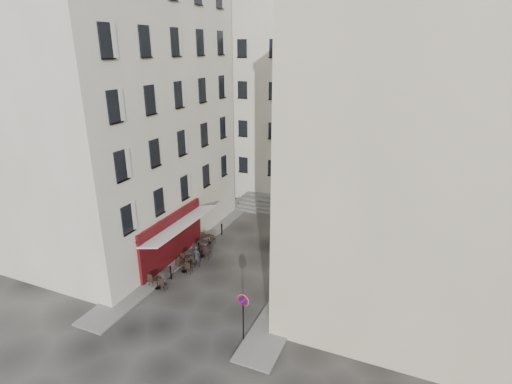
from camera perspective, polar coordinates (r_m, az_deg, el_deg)
The scene contains 18 objects.
ground at distance 26.17m, azimuth -4.71°, elevation -12.67°, with size 90.00×90.00×0.00m, color black.
sidewalk_left at distance 31.14m, azimuth -8.68°, elevation -7.05°, with size 2.00×22.00×0.12m, color slate.
sidewalk_right at distance 27.09m, azimuth 6.96°, elevation -11.38°, with size 2.00×18.00×0.12m, color slate.
building_left at distance 30.94m, azimuth -20.43°, elevation 11.74°, with size 12.20×16.20×20.60m.
building_right at distance 23.36m, azimuth 22.64°, elevation 6.63°, with size 12.20×14.20×18.60m.
building_back at distance 40.35m, azimuth 6.49°, elevation 13.06°, with size 18.20×10.20×18.60m.
cafe_storefront at distance 28.02m, azimuth -11.76°, elevation -6.32°, with size 1.74×7.30×3.50m.
stone_steps at distance 36.32m, azimuth 4.49°, elevation -2.23°, with size 9.00×3.15×0.80m.
bollard_near at distance 26.68m, azimuth -12.08°, elevation -11.08°, with size 0.12×0.12×0.98m.
bollard_mid at distance 29.20m, azimuth -8.16°, elevation -7.92°, with size 0.12×0.12×0.98m.
bollard_far at distance 31.91m, azimuth -4.93°, elevation -5.26°, with size 0.12×0.12×0.98m.
no_parking_sign at distance 20.56m, azimuth -1.86°, elevation -16.34°, with size 0.62×0.13×2.71m.
bistro_table_a at distance 25.94m, azimuth -13.88°, elevation -12.39°, with size 1.28×0.60×0.90m.
bistro_table_b at distance 27.30m, azimuth -10.24°, elevation -10.38°, with size 1.23×0.58×0.86m.
bistro_table_c at distance 28.06m, azimuth -9.59°, elevation -9.47°, with size 1.19×0.56×0.84m.
bistro_table_d at distance 28.90m, azimuth -7.72°, elevation -8.28°, with size 1.39×0.65×0.97m.
bistro_table_e at distance 30.82m, azimuth -6.81°, elevation -6.52°, with size 1.15×0.54×0.81m.
pedestrian at distance 27.62m, azimuth -8.49°, elevation -9.06°, with size 0.58×0.38×1.58m, color black.
Camera 1 is at (10.55, -19.36, 14.10)m, focal length 28.00 mm.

